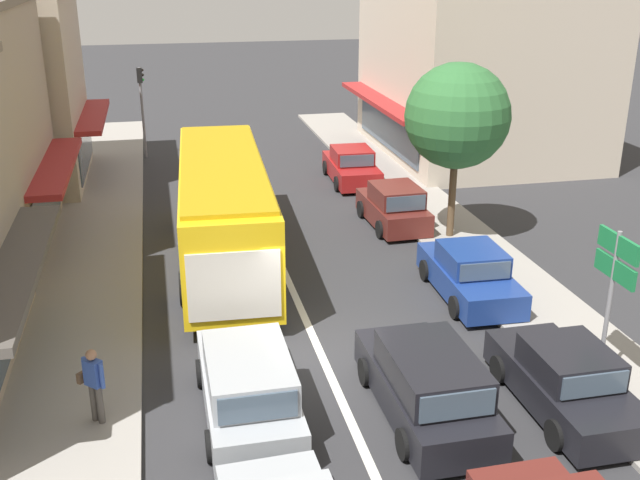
{
  "coord_description": "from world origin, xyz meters",
  "views": [
    {
      "loc": [
        -3.42,
        -15.44,
        8.97
      ],
      "look_at": [
        0.96,
        4.48,
        1.2
      ],
      "focal_mm": 42.0,
      "sensor_mm": 36.0,
      "label": 1
    }
  ],
  "objects_px": {
    "parked_sedan_kerb_second": "(470,274)",
    "directional_road_sign": "(615,271)",
    "city_bus": "(223,204)",
    "parked_hatchback_kerb_third": "(394,207)",
    "wagon_queue_gap_filler": "(248,386)",
    "parked_sedan_kerb_rear": "(351,167)",
    "wagon_behind_bus_near": "(426,385)",
    "traffic_light_downstreet": "(141,97)",
    "street_tree_right": "(457,116)",
    "parked_sedan_kerb_front": "(565,381)",
    "pedestrian_with_handbag_near": "(94,381)"
  },
  "relations": [
    {
      "from": "parked_sedan_kerb_second",
      "to": "parked_hatchback_kerb_third",
      "type": "xyz_separation_m",
      "value": [
        -0.3,
        6.0,
        0.05
      ]
    },
    {
      "from": "city_bus",
      "to": "parked_hatchback_kerb_third",
      "type": "height_order",
      "value": "city_bus"
    },
    {
      "from": "parked_sedan_kerb_front",
      "to": "parked_sedan_kerb_rear",
      "type": "xyz_separation_m",
      "value": [
        -0.06,
        17.38,
        0.0
      ]
    },
    {
      "from": "directional_road_sign",
      "to": "street_tree_right",
      "type": "bearing_deg",
      "value": 89.16
    },
    {
      "from": "parked_sedan_kerb_second",
      "to": "parked_hatchback_kerb_third",
      "type": "relative_size",
      "value": 1.14
    },
    {
      "from": "wagon_queue_gap_filler",
      "to": "parked_sedan_kerb_front",
      "type": "xyz_separation_m",
      "value": [
        6.52,
        -1.09,
        -0.08
      ]
    },
    {
      "from": "parked_sedan_kerb_rear",
      "to": "parked_sedan_kerb_front",
      "type": "bearing_deg",
      "value": -89.79
    },
    {
      "from": "city_bus",
      "to": "parked_sedan_kerb_rear",
      "type": "relative_size",
      "value": 2.57
    },
    {
      "from": "parked_sedan_kerb_second",
      "to": "traffic_light_downstreet",
      "type": "xyz_separation_m",
      "value": [
        -8.81,
        17.82,
        2.19
      ]
    },
    {
      "from": "wagon_queue_gap_filler",
      "to": "pedestrian_with_handbag_near",
      "type": "bearing_deg",
      "value": 173.68
    },
    {
      "from": "city_bus",
      "to": "pedestrian_with_handbag_near",
      "type": "distance_m",
      "value": 8.99
    },
    {
      "from": "parked_sedan_kerb_front",
      "to": "parked_sedan_kerb_second",
      "type": "xyz_separation_m",
      "value": [
        0.28,
        5.66,
        0.0
      ]
    },
    {
      "from": "parked_sedan_kerb_front",
      "to": "directional_road_sign",
      "type": "height_order",
      "value": "directional_road_sign"
    },
    {
      "from": "city_bus",
      "to": "parked_hatchback_kerb_third",
      "type": "bearing_deg",
      "value": 17.85
    },
    {
      "from": "parked_sedan_kerb_rear",
      "to": "street_tree_right",
      "type": "distance_m",
      "value": 8.24
    },
    {
      "from": "wagon_behind_bus_near",
      "to": "parked_hatchback_kerb_third",
      "type": "height_order",
      "value": "wagon_behind_bus_near"
    },
    {
      "from": "parked_sedan_kerb_front",
      "to": "street_tree_right",
      "type": "xyz_separation_m",
      "value": [
        1.46,
        10.08,
        3.51
      ]
    },
    {
      "from": "parked_sedan_kerb_front",
      "to": "parked_sedan_kerb_second",
      "type": "relative_size",
      "value": 0.99
    },
    {
      "from": "traffic_light_downstreet",
      "to": "pedestrian_with_handbag_near",
      "type": "height_order",
      "value": "traffic_light_downstreet"
    },
    {
      "from": "wagon_behind_bus_near",
      "to": "traffic_light_downstreet",
      "type": "height_order",
      "value": "traffic_light_downstreet"
    },
    {
      "from": "wagon_behind_bus_near",
      "to": "pedestrian_with_handbag_near",
      "type": "bearing_deg",
      "value": 170.87
    },
    {
      "from": "parked_sedan_kerb_front",
      "to": "directional_road_sign",
      "type": "distance_m",
      "value": 2.56
    },
    {
      "from": "parked_sedan_kerb_second",
      "to": "pedestrian_with_handbag_near",
      "type": "height_order",
      "value": "pedestrian_with_handbag_near"
    },
    {
      "from": "wagon_queue_gap_filler",
      "to": "parked_hatchback_kerb_third",
      "type": "height_order",
      "value": "wagon_queue_gap_filler"
    },
    {
      "from": "parked_hatchback_kerb_third",
      "to": "traffic_light_downstreet",
      "type": "relative_size",
      "value": 0.89
    },
    {
      "from": "traffic_light_downstreet",
      "to": "street_tree_right",
      "type": "relative_size",
      "value": 0.71
    },
    {
      "from": "parked_sedan_kerb_second",
      "to": "street_tree_right",
      "type": "bearing_deg",
      "value": 75.0
    },
    {
      "from": "wagon_queue_gap_filler",
      "to": "parked_hatchback_kerb_third",
      "type": "bearing_deg",
      "value": 58.47
    },
    {
      "from": "wagon_queue_gap_filler",
      "to": "parked_sedan_kerb_front",
      "type": "bearing_deg",
      "value": -9.49
    },
    {
      "from": "parked_sedan_kerb_rear",
      "to": "traffic_light_downstreet",
      "type": "xyz_separation_m",
      "value": [
        -8.47,
        6.1,
        2.19
      ]
    },
    {
      "from": "wagon_queue_gap_filler",
      "to": "parked_sedan_kerb_rear",
      "type": "relative_size",
      "value": 1.06
    },
    {
      "from": "parked_hatchback_kerb_third",
      "to": "traffic_light_downstreet",
      "type": "xyz_separation_m",
      "value": [
        -8.51,
        11.81,
        2.15
      ]
    },
    {
      "from": "wagon_behind_bus_near",
      "to": "pedestrian_with_handbag_near",
      "type": "distance_m",
      "value": 6.7
    },
    {
      "from": "traffic_light_downstreet",
      "to": "directional_road_sign",
      "type": "relative_size",
      "value": 1.17
    },
    {
      "from": "street_tree_right",
      "to": "parked_hatchback_kerb_third",
      "type": "bearing_deg",
      "value": 133.24
    },
    {
      "from": "city_bus",
      "to": "parked_sedan_kerb_second",
      "type": "distance_m",
      "value": 7.67
    },
    {
      "from": "wagon_behind_bus_near",
      "to": "street_tree_right",
      "type": "relative_size",
      "value": 0.77
    },
    {
      "from": "parked_sedan_kerb_second",
      "to": "parked_hatchback_kerb_third",
      "type": "bearing_deg",
      "value": 92.9
    },
    {
      "from": "wagon_queue_gap_filler",
      "to": "pedestrian_with_handbag_near",
      "type": "xyz_separation_m",
      "value": [
        -3.02,
        0.34,
        0.32
      ]
    },
    {
      "from": "city_bus",
      "to": "parked_sedan_kerb_front",
      "type": "xyz_separation_m",
      "value": [
        6.13,
        -9.7,
        -1.22
      ]
    },
    {
      "from": "street_tree_right",
      "to": "pedestrian_with_handbag_near",
      "type": "height_order",
      "value": "street_tree_right"
    },
    {
      "from": "city_bus",
      "to": "parked_sedan_kerb_front",
      "type": "bearing_deg",
      "value": -57.72
    },
    {
      "from": "wagon_behind_bus_near",
      "to": "pedestrian_with_handbag_near",
      "type": "xyz_separation_m",
      "value": [
        -6.61,
        1.06,
        0.32
      ]
    },
    {
      "from": "wagon_behind_bus_near",
      "to": "city_bus",
      "type": "bearing_deg",
      "value": 108.9
    },
    {
      "from": "directional_road_sign",
      "to": "city_bus",
      "type": "bearing_deg",
      "value": 129.89
    },
    {
      "from": "traffic_light_downstreet",
      "to": "directional_road_sign",
      "type": "xyz_separation_m",
      "value": [
        9.86,
        -22.7,
        -0.15
      ]
    },
    {
      "from": "parked_hatchback_kerb_third",
      "to": "parked_sedan_kerb_second",
      "type": "bearing_deg",
      "value": -87.1
    },
    {
      "from": "city_bus",
      "to": "traffic_light_downstreet",
      "type": "bearing_deg",
      "value": 99.9
    },
    {
      "from": "city_bus",
      "to": "wagon_behind_bus_near",
      "type": "xyz_separation_m",
      "value": [
        3.2,
        -9.34,
        -1.14
      ]
    },
    {
      "from": "parked_sedan_kerb_second",
      "to": "directional_road_sign",
      "type": "relative_size",
      "value": 1.18
    }
  ]
}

